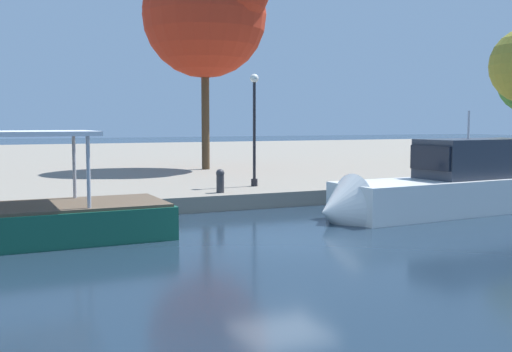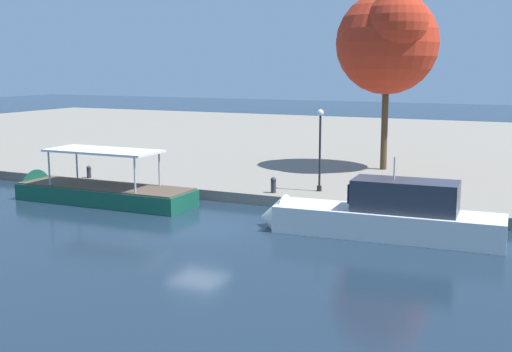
# 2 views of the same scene
# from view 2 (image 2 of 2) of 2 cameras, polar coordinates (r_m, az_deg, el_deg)

# --- Properties ---
(ground_plane) EXTENTS (220.00, 220.00, 0.00)m
(ground_plane) POSITION_cam_2_polar(r_m,az_deg,el_deg) (30.80, -5.03, -4.56)
(ground_plane) COLOR #192838
(dock_promenade) EXTENTS (120.00, 55.00, 0.58)m
(dock_promenade) POSITION_cam_2_polar(r_m,az_deg,el_deg) (61.42, 10.95, 2.65)
(dock_promenade) COLOR gray
(dock_promenade) RESTS_ON ground_plane
(tour_boat_1) EXTENTS (11.54, 3.05, 4.02)m
(tour_boat_1) POSITION_cam_2_polar(r_m,az_deg,el_deg) (37.80, -14.18, -1.59)
(tour_boat_1) COLOR #14513D
(tour_boat_1) RESTS_ON ground_plane
(motor_yacht_2) EXTENTS (11.10, 3.09, 4.35)m
(motor_yacht_2) POSITION_cam_2_polar(r_m,az_deg,el_deg) (29.68, 10.43, -3.71)
(motor_yacht_2) COLOR silver
(motor_yacht_2) RESTS_ON ground_plane
(mooring_bollard_0) EXTENTS (0.30, 0.30, 0.77)m
(mooring_bollard_0) POSITION_cam_2_polar(r_m,az_deg,el_deg) (42.20, -14.32, 0.40)
(mooring_bollard_0) COLOR #2D2D33
(mooring_bollard_0) RESTS_ON dock_promenade
(mooring_bollard_1) EXTENTS (0.31, 0.31, 0.88)m
(mooring_bollard_1) POSITION_cam_2_polar(r_m,az_deg,el_deg) (36.07, 1.52, -0.73)
(mooring_bollard_1) COLOR #2D2D33
(mooring_bollard_1) RESTS_ON dock_promenade
(lamp_post) EXTENTS (0.35, 0.35, 4.56)m
(lamp_post) POSITION_cam_2_polar(r_m,az_deg,el_deg) (36.44, 5.58, 2.67)
(lamp_post) COLOR black
(lamp_post) RESTS_ON dock_promenade
(tree_4) EXTENTS (6.74, 6.96, 11.76)m
(tree_4) POSITION_cam_2_polar(r_m,az_deg,el_deg) (44.54, 11.16, 11.53)
(tree_4) COLOR #4C3823
(tree_4) RESTS_ON dock_promenade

